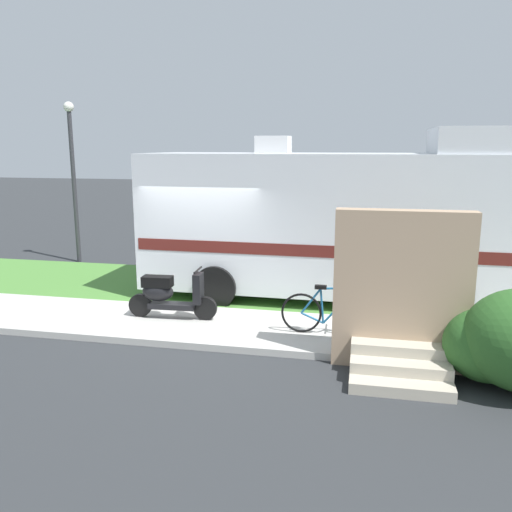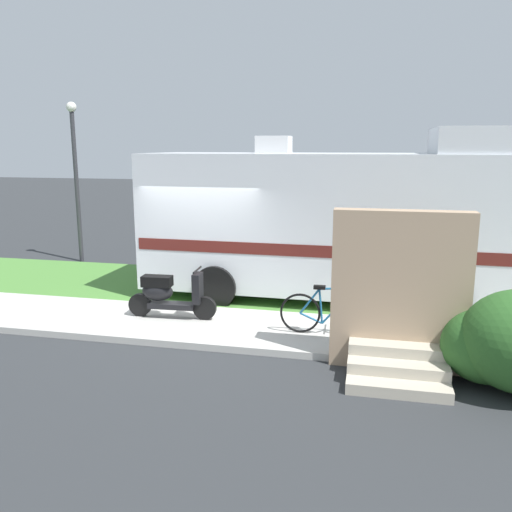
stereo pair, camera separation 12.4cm
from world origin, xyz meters
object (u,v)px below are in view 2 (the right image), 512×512
object	(u,v)px
bicycle	(329,313)
bottle_green	(347,330)
street_lamp_post	(75,167)
pickup_truck_near	(368,225)
motorhome_rv	(331,220)
scooter	(168,294)

from	to	relation	value
bicycle	bottle_green	distance (m)	0.42
street_lamp_post	pickup_truck_near	bearing A→B (deg)	16.93
motorhome_rv	scooter	xyz separation A→B (m)	(-2.83, -2.32, -1.16)
scooter	bicycle	size ratio (longest dim) A/B	1.00
motorhome_rv	pickup_truck_near	world-z (taller)	motorhome_rv
motorhome_rv	bottle_green	distance (m)	3.05
motorhome_rv	scooter	size ratio (longest dim) A/B	4.55
scooter	street_lamp_post	bearing A→B (deg)	134.53
bottle_green	scooter	bearing A→B (deg)	175.27
scooter	bottle_green	size ratio (longest dim) A/B	6.37
motorhome_rv	pickup_truck_near	xyz separation A→B (m)	(0.76, 4.78, -0.76)
motorhome_rv	scooter	world-z (taller)	motorhome_rv
motorhome_rv	bottle_green	size ratio (longest dim) A/B	29.02
scooter	bottle_green	xyz separation A→B (m)	(3.35, -0.28, -0.34)
motorhome_rv	bottle_green	world-z (taller)	motorhome_rv
scooter	bicycle	xyz separation A→B (m)	(3.03, -0.27, -0.07)
pickup_truck_near	bottle_green	xyz separation A→B (m)	(-0.24, -7.38, -0.74)
scooter	bottle_green	distance (m)	3.38
bicycle	bottle_green	size ratio (longest dim) A/B	6.37
pickup_truck_near	street_lamp_post	size ratio (longest dim) A/B	1.28
street_lamp_post	bicycle	bearing A→B (deg)	-32.85
motorhome_rv	street_lamp_post	bearing A→B (deg)	162.67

